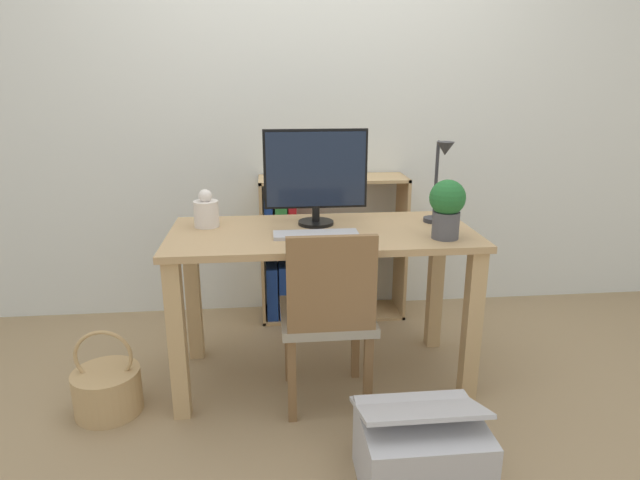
% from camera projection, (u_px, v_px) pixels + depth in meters
% --- Properties ---
extents(ground_plane, '(10.00, 10.00, 0.00)m').
position_uv_depth(ground_plane, '(322.00, 375.00, 2.64)').
color(ground_plane, '#997F5B').
extents(wall_back, '(8.00, 0.05, 2.60)m').
position_uv_depth(wall_back, '(306.00, 98.00, 3.12)').
color(wall_back, silver).
rests_on(wall_back, ground_plane).
extents(desk, '(1.38, 0.63, 0.74)m').
position_uv_depth(desk, '(322.00, 261.00, 2.47)').
color(desk, tan).
rests_on(desk, ground_plane).
extents(monitor, '(0.48, 0.17, 0.45)m').
position_uv_depth(monitor, '(316.00, 173.00, 2.46)').
color(monitor, black).
rests_on(monitor, desk).
extents(keyboard, '(0.37, 0.12, 0.02)m').
position_uv_depth(keyboard, '(316.00, 234.00, 2.34)').
color(keyboard, '#B2B2B7').
rests_on(keyboard, desk).
extents(vase, '(0.12, 0.12, 0.18)m').
position_uv_depth(vase, '(206.00, 211.00, 2.48)').
color(vase, silver).
rests_on(vase, desk).
extents(desk_lamp, '(0.10, 0.19, 0.39)m').
position_uv_depth(desk_lamp, '(440.00, 174.00, 2.46)').
color(desk_lamp, '#2D2D33').
rests_on(desk_lamp, desk).
extents(potted_plant, '(0.15, 0.15, 0.26)m').
position_uv_depth(potted_plant, '(447.00, 206.00, 2.27)').
color(potted_plant, '#4C4C51').
rests_on(potted_plant, desk).
extents(chair, '(0.40, 0.40, 0.83)m').
position_uv_depth(chair, '(328.00, 313.00, 2.28)').
color(chair, '#9E937F').
rests_on(chair, ground_plane).
extents(bookshelf, '(0.86, 0.28, 0.86)m').
position_uv_depth(bookshelf, '(305.00, 257.00, 3.22)').
color(bookshelf, tan).
rests_on(bookshelf, ground_plane).
extents(basket, '(0.29, 0.29, 0.39)m').
position_uv_depth(basket, '(107.00, 389.00, 2.33)').
color(basket, tan).
rests_on(basket, ground_plane).
extents(storage_box, '(0.43, 0.42, 0.36)m').
position_uv_depth(storage_box, '(420.00, 452.00, 1.88)').
color(storage_box, '#B2B2B7').
rests_on(storage_box, ground_plane).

